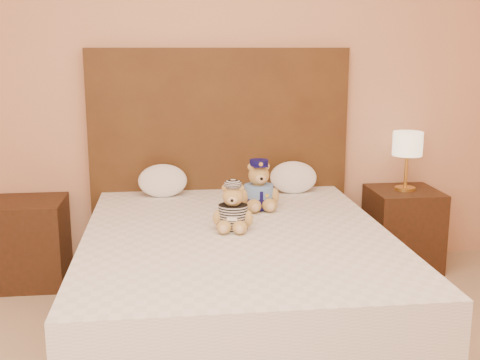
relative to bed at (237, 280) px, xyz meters
name	(u,v)px	position (x,y,z in m)	size (l,w,h in m)	color
bed	(237,280)	(0.00, 0.00, 0.00)	(1.60, 2.00, 0.55)	white
headboard	(220,160)	(0.00, 1.01, 0.47)	(1.75, 0.08, 1.50)	#4D3317
nightstand_left	(30,242)	(-1.25, 0.80, 0.00)	(0.45, 0.45, 0.55)	#3C1F13
nightstand_right	(403,228)	(1.25, 0.80, 0.00)	(0.45, 0.45, 0.55)	#3C1F13
lamp	(408,147)	(1.25, 0.80, 0.57)	(0.20, 0.20, 0.40)	gold
teddy_police	(259,185)	(0.18, 0.44, 0.42)	(0.26, 0.24, 0.30)	#B58B46
teddy_prisoner	(233,207)	(-0.02, 0.03, 0.40)	(0.23, 0.22, 0.25)	#B58B46
pillow_left	(163,179)	(-0.39, 0.83, 0.39)	(0.32, 0.21, 0.22)	white
pillow_right	(293,176)	(0.48, 0.83, 0.39)	(0.32, 0.21, 0.22)	white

